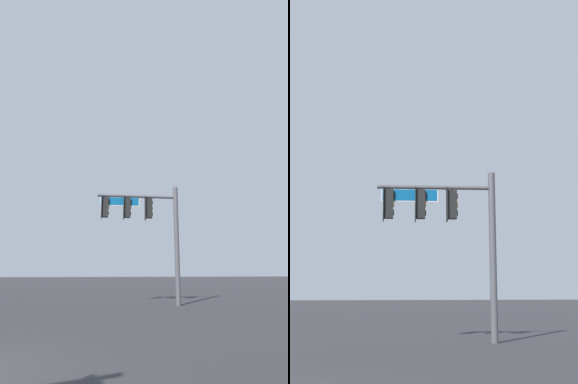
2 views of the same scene
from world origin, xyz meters
The scene contains 1 object.
signal_pole_near centered at (-7.29, -9.32, 4.41)m, with size 4.46×1.33×6.42m.
Camera 2 is at (-0.76, 9.84, 1.72)m, focal length 50.00 mm.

